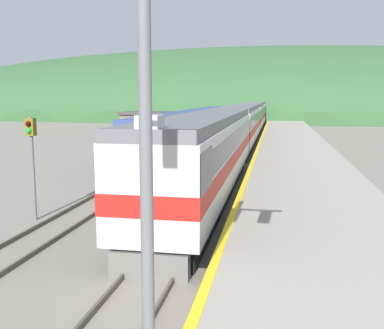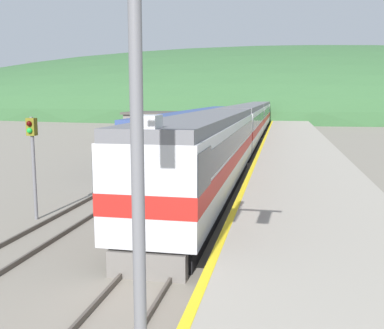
% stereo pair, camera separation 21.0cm
% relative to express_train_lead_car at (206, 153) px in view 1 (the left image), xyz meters
% --- Properties ---
extents(track_main, '(1.52, 180.00, 0.16)m').
position_rel_express_train_lead_car_xyz_m(track_main, '(0.00, 47.48, -2.22)').
color(track_main, '#4C443D').
rests_on(track_main, ground).
extents(track_siding, '(1.52, 180.00, 0.16)m').
position_rel_express_train_lead_car_xyz_m(track_siding, '(-4.89, 47.48, -2.22)').
color(track_siding, '#4C443D').
rests_on(track_siding, ground).
extents(platform, '(6.23, 140.00, 0.90)m').
position_rel_express_train_lead_car_xyz_m(platform, '(4.94, 27.48, -1.85)').
color(platform, '#9E9689').
rests_on(platform, ground).
extents(distant_hills, '(239.89, 107.95, 37.29)m').
position_rel_express_train_lead_car_xyz_m(distant_hills, '(0.00, 111.72, -2.30)').
color(distant_hills, '#335B33').
rests_on(distant_hills, ground).
extents(station_shed, '(8.38, 5.51, 3.38)m').
position_rel_express_train_lead_car_xyz_m(station_shed, '(-9.36, 26.95, -0.59)').
color(station_shed, slate).
rests_on(station_shed, ground).
extents(express_train_lead_car, '(2.96, 21.55, 4.56)m').
position_rel_express_train_lead_car_xyz_m(express_train_lead_car, '(0.00, 0.00, 0.00)').
color(express_train_lead_car, black).
rests_on(express_train_lead_car, ground).
extents(carriage_second, '(2.95, 20.59, 4.20)m').
position_rel_express_train_lead_car_xyz_m(carriage_second, '(0.00, 22.19, -0.01)').
color(carriage_second, black).
rests_on(carriage_second, ground).
extents(carriage_third, '(2.95, 20.59, 4.20)m').
position_rel_express_train_lead_car_xyz_m(carriage_third, '(0.00, 43.65, -0.01)').
color(carriage_third, black).
rests_on(carriage_third, ground).
extents(carriage_fourth, '(2.95, 20.59, 4.20)m').
position_rel_express_train_lead_car_xyz_m(carriage_fourth, '(0.00, 65.12, -0.01)').
color(carriage_fourth, black).
rests_on(carriage_fourth, ground).
extents(siding_train, '(2.90, 39.97, 3.65)m').
position_rel_express_train_lead_car_xyz_m(siding_train, '(-4.89, 23.86, -0.41)').
color(siding_train, black).
rests_on(siding_train, ground).
extents(signal_mast_main, '(3.30, 0.42, 8.83)m').
position_rel_express_train_lead_car_xyz_m(signal_mast_main, '(1.50, -15.57, 3.80)').
color(signal_mast_main, slate).
rests_on(signal_mast_main, ground).
extents(signal_post_siding, '(0.36, 0.42, 4.26)m').
position_rel_express_train_lead_car_xyz_m(signal_post_siding, '(-6.32, -5.38, 0.74)').
color(signal_post_siding, slate).
rests_on(signal_post_siding, ground).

